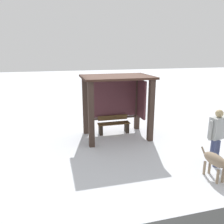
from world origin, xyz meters
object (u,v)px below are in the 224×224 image
bench_left_inside (114,125)px  dog (217,161)px  bus_shelter (118,95)px  person_walking (217,133)px

bench_left_inside → dog: 4.42m
bus_shelter → dog: bus_shelter is taller
bus_shelter → dog: size_ratio=2.32×
bus_shelter → person_walking: bus_shelter is taller
bench_left_inside → person_walking: size_ratio=0.77×
dog → person_walking: bearing=54.3°
bench_left_inside → dog: bearing=-67.7°
bus_shelter → dog: bearing=-67.8°
bench_left_inside → person_walking: 4.06m
bus_shelter → bench_left_inside: 1.33m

